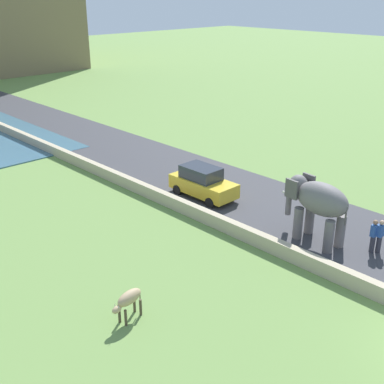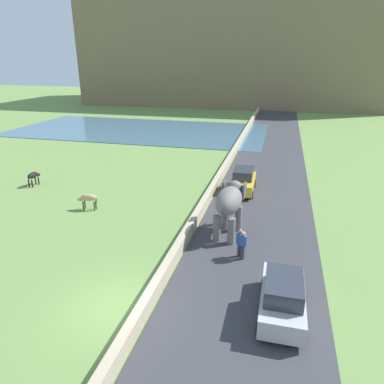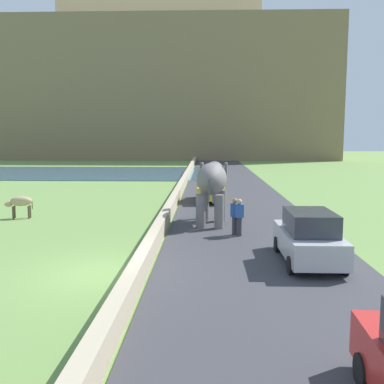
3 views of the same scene
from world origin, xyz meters
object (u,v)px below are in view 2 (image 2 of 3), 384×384
Objects in this scene: elephant at (230,203)px; person_trailing at (240,243)px; cow_tan at (88,198)px; person_beside_elephant at (243,245)px; cow_black at (33,176)px; car_silver at (283,296)px; car_yellow at (243,181)px.

elephant is 2.84m from person_trailing.
elephant is 2.49× the size of cow_tan.
person_beside_elephant is at bearing -49.93° from person_trailing.
cow_black is (-17.81, 7.20, -0.04)m from person_beside_elephant.
person_trailing reaches higher than cow_black.
person_trailing is 4.55m from car_silver.
elephant reaches higher than car_yellow.
car_silver is at bearing -61.15° from person_trailing.
person_beside_elephant is 0.28m from person_trailing.
cow_black is (-6.85, 3.31, 0.00)m from cow_tan.
cow_black is at bearing 154.18° from cow_tan.
car_silver is (2.20, -3.98, 0.03)m from person_trailing.
cow_tan is at bearing 172.75° from elephant.
elephant is at bearing -89.83° from car_yellow.
person_trailing is 18.97m from cow_black.
elephant is 17.35m from cow_black.
person_trailing is at bearing -84.43° from car_yellow.
person_trailing is (-0.18, 0.21, 0.00)m from person_beside_elephant.
person_beside_elephant is (1.11, -2.63, -1.16)m from elephant.
elephant reaches higher than car_silver.
car_silver reaches higher than cow_black.
elephant is 0.88× the size of car_yellow.
car_yellow is (-0.02, 7.38, -1.14)m from elephant.
person_beside_elephant is 0.41× the size of car_silver.
elephant is 7.46m from car_yellow.
cow_tan is (-9.85, 1.25, -1.20)m from elephant.
car_yellow is at bearing 96.47° from person_beside_elephant.
car_yellow is (-1.13, 10.01, 0.03)m from person_beside_elephant.
cow_black is (-19.83, 10.97, -0.06)m from car_silver.
cow_black is at bearing 157.98° from person_beside_elephant.
person_trailing is 11.39m from cow_tan.
elephant reaches higher than cow_black.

